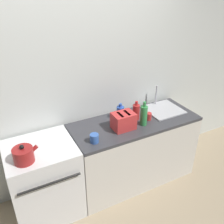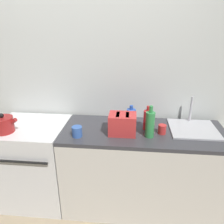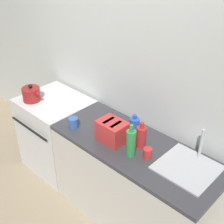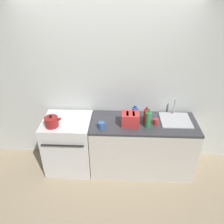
% 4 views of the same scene
% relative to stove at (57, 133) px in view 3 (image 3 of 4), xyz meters
% --- Properties ---
extents(ground_plane, '(12.00, 12.00, 0.00)m').
position_rel_stove_xyz_m(ground_plane, '(0.59, -0.32, -0.46)').
color(ground_plane, tan).
extents(wall_back, '(8.00, 0.05, 2.60)m').
position_rel_stove_xyz_m(wall_back, '(0.59, 0.37, 0.84)').
color(wall_back, silver).
rests_on(wall_back, ground_plane).
extents(stove, '(0.71, 0.67, 0.89)m').
position_rel_stove_xyz_m(stove, '(0.00, 0.00, 0.00)').
color(stove, silver).
rests_on(stove, ground_plane).
extents(counter_block, '(1.57, 0.64, 0.89)m').
position_rel_stove_xyz_m(counter_block, '(1.15, 0.00, -0.01)').
color(counter_block, silver).
rests_on(counter_block, ground_plane).
extents(kettle, '(0.24, 0.19, 0.19)m').
position_rel_stove_xyz_m(kettle, '(-0.17, -0.15, 0.51)').
color(kettle, maroon).
rests_on(kettle, stove).
extents(toaster, '(0.25, 0.19, 0.19)m').
position_rel_stove_xyz_m(toaster, '(0.94, -0.07, 0.53)').
color(toaster, red).
rests_on(toaster, counter_block).
extents(sink_tray, '(0.44, 0.42, 0.28)m').
position_rel_stove_xyz_m(sink_tray, '(1.62, 0.08, 0.45)').
color(sink_tray, '#B7B7BC').
rests_on(sink_tray, counter_block).
extents(bottle_blue, '(0.09, 0.09, 0.20)m').
position_rel_stove_xyz_m(bottle_blue, '(1.02, 0.13, 0.52)').
color(bottle_blue, '#2D56B7').
rests_on(bottle_blue, counter_block).
extents(bottle_red, '(0.08, 0.08, 0.24)m').
position_rel_stove_xyz_m(bottle_red, '(1.18, 0.03, 0.53)').
color(bottle_red, '#B72828').
rests_on(bottle_red, counter_block).
extents(bottle_green, '(0.08, 0.08, 0.30)m').
position_rel_stove_xyz_m(bottle_green, '(1.19, -0.11, 0.56)').
color(bottle_green, '#338C47').
rests_on(bottle_green, counter_block).
extents(cup_blue, '(0.09, 0.09, 0.10)m').
position_rel_stove_xyz_m(cup_blue, '(0.54, -0.17, 0.48)').
color(cup_blue, '#3860B2').
rests_on(cup_blue, counter_block).
extents(cup_red, '(0.07, 0.07, 0.09)m').
position_rel_stove_xyz_m(cup_red, '(1.31, -0.04, 0.48)').
color(cup_red, red).
rests_on(cup_red, counter_block).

